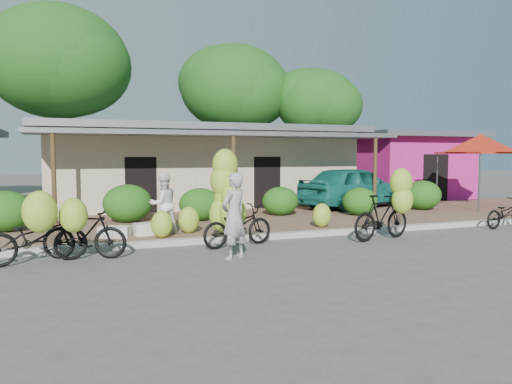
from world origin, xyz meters
TOP-DOWN VIEW (x-y plane):
  - ground at (0.00, 0.00)m, footprint 100.00×100.00m
  - sidewalk at (0.00, 5.00)m, footprint 60.00×6.00m
  - curb at (0.00, 2.00)m, footprint 60.00×0.25m
  - shop_main at (0.00, 10.93)m, footprint 13.00×8.50m
  - shop_pink at (10.50, 10.99)m, footprint 6.00×6.00m
  - tree_far_center at (-5.69, 16.11)m, footprint 6.68×6.68m
  - tree_center_right at (3.31, 16.61)m, footprint 5.95×5.89m
  - tree_near_right at (7.31, 14.61)m, footprint 4.61×4.44m
  - hedge_0 at (-6.82, 4.99)m, footprint 1.42×1.27m
  - hedge_1 at (-3.52, 5.77)m, footprint 1.49×1.34m
  - hedge_2 at (-1.36, 5.36)m, footprint 1.31×1.18m
  - hedge_3 at (1.54, 5.69)m, footprint 1.25×1.12m
  - hedge_4 at (4.08, 4.73)m, footprint 1.21×1.09m
  - hedge_5 at (7.24, 5.38)m, footprint 1.40×1.26m
  - red_canopy at (9.75, 5.16)m, footprint 3.50×3.50m
  - bike_far_left at (-5.84, 0.90)m, footprint 2.10×1.44m
  - bike_left at (-4.97, 1.05)m, footprint 1.82×1.37m
  - bike_center at (-1.55, 1.60)m, footprint 2.00×1.39m
  - bike_right at (2.29, 0.75)m, footprint 2.03×1.36m
  - bike_far_right at (6.95, 1.32)m, footprint 1.75×0.81m
  - loose_banana_a at (-3.07, 2.50)m, footprint 0.54×0.46m
  - loose_banana_b at (-2.27, 3.01)m, footprint 0.56×0.47m
  - loose_banana_c at (1.52, 2.70)m, footprint 0.55×0.46m
  - sack_near at (-3.25, 3.11)m, footprint 0.90×0.51m
  - sack_far at (-4.17, 2.98)m, footprint 0.84×0.64m
  - vendor at (-2.00, 0.03)m, footprint 0.79×0.71m
  - bystander at (-2.92, 3.05)m, footprint 0.89×0.77m
  - teal_van at (5.18, 6.93)m, footprint 5.11×3.23m

SIDE VIEW (x-z plane):
  - ground at x=0.00m, z-range 0.00..0.00m
  - sidewalk at x=0.00m, z-range 0.00..0.12m
  - curb at x=0.00m, z-range 0.00..0.15m
  - sack_far at x=-4.17m, z-range 0.12..0.40m
  - sack_near at x=-3.25m, z-range 0.12..0.42m
  - bike_far_right at x=6.95m, z-range 0.00..0.89m
  - loose_banana_a at x=-3.07m, z-range 0.12..0.79m
  - loose_banana_c at x=1.52m, z-range 0.12..0.80m
  - loose_banana_b at x=-2.27m, z-range 0.12..0.82m
  - hedge_4 at x=4.08m, z-range 0.12..1.07m
  - bike_left at x=-4.97m, z-range -0.07..1.27m
  - hedge_3 at x=1.54m, z-range 0.12..1.09m
  - bike_far_left at x=-5.84m, z-range -0.14..1.37m
  - hedge_2 at x=-1.36m, z-range 0.12..1.14m
  - hedge_5 at x=7.24m, z-range 0.12..1.21m
  - hedge_0 at x=-6.82m, z-range 0.12..1.22m
  - hedge_1 at x=-3.52m, z-range 0.12..1.28m
  - bike_right at x=2.29m, z-range -0.18..1.68m
  - bike_center at x=-1.55m, z-range -0.26..2.07m
  - vendor at x=-2.00m, z-range 0.00..1.81m
  - bystander at x=-2.92m, z-range 0.12..1.70m
  - teal_van at x=5.18m, z-range 0.12..1.74m
  - shop_pink at x=10.50m, z-range 0.05..3.30m
  - shop_main at x=0.00m, z-range 0.05..3.40m
  - red_canopy at x=9.75m, z-range 1.18..4.04m
  - tree_near_right at x=7.31m, z-range 1.70..8.53m
  - tree_center_right at x=3.31m, z-range 1.84..10.03m
  - tree_far_center at x=-5.69m, z-range 2.05..11.29m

